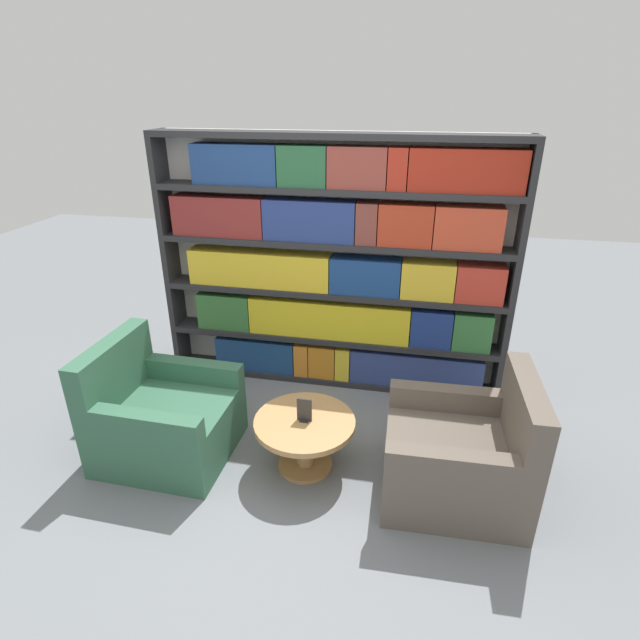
{
  "coord_description": "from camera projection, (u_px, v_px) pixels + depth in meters",
  "views": [
    {
      "loc": [
        0.69,
        -2.53,
        2.45
      ],
      "look_at": [
        0.03,
        0.74,
        0.91
      ],
      "focal_mm": 28.0,
      "sensor_mm": 36.0,
      "label": 1
    }
  ],
  "objects": [
    {
      "name": "table_sign",
      "position": [
        304.0,
        411.0,
        3.39
      ],
      "size": [
        0.1,
        0.06,
        0.17
      ],
      "color": "black",
      "rests_on": "coffee_table"
    },
    {
      "name": "coffee_table",
      "position": [
        305.0,
        434.0,
        3.47
      ],
      "size": [
        0.7,
        0.7,
        0.4
      ],
      "color": "#AD7F4C",
      "rests_on": "ground_plane"
    },
    {
      "name": "armchair_left",
      "position": [
        162.0,
        418.0,
        3.62
      ],
      "size": [
        0.92,
        0.84,
        0.87
      ],
      "rotation": [
        0.0,
        0.0,
        1.55
      ],
      "color": "#336047",
      "rests_on": "ground_plane"
    },
    {
      "name": "ground_plane",
      "position": [
        294.0,
        485.0,
        3.41
      ],
      "size": [
        14.0,
        14.0,
        0.0
      ],
      "primitive_type": "plane",
      "color": "slate"
    },
    {
      "name": "armchair_right",
      "position": [
        462.0,
        456.0,
        3.24
      ],
      "size": [
        0.92,
        0.84,
        0.87
      ],
      "rotation": [
        0.0,
        0.0,
        -1.54
      ],
      "color": "brown",
      "rests_on": "ground_plane"
    },
    {
      "name": "bookshelf",
      "position": [
        337.0,
        269.0,
        4.24
      ],
      "size": [
        2.98,
        0.3,
        2.17
      ],
      "color": "silver",
      "rests_on": "ground_plane"
    }
  ]
}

